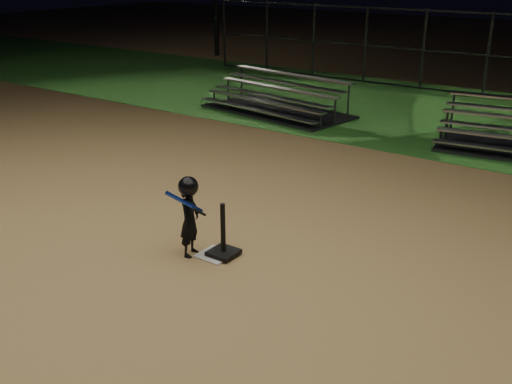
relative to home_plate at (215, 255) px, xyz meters
The scene contains 7 objects.
ground 0.01m from the home_plate, ahead, with size 80.00×80.00×0.00m, color tan.
grass_strip 10.00m from the home_plate, 90.00° to the left, with size 60.00×8.00×0.01m, color #27611F.
home_plate is the anchor object (origin of this frame).
batting_tee 0.19m from the home_plate, 29.72° to the left, with size 0.38×0.38×0.77m.
child_batter 0.70m from the home_plate, 151.33° to the right, with size 0.45×0.58×1.17m.
bleacher_left 8.62m from the home_plate, 117.71° to the left, with size 4.30×2.56×0.99m.
backstop_fence 13.06m from the home_plate, 90.00° to the left, with size 20.08×0.08×2.50m.
Camera 1 is at (4.87, -5.89, 3.90)m, focal length 42.27 mm.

